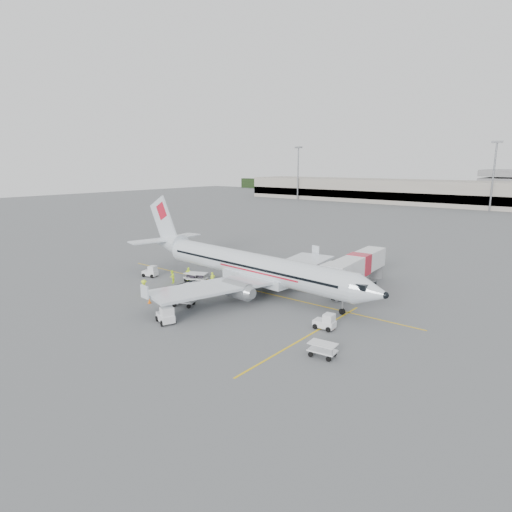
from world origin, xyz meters
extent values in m
plane|color=#56595B|center=(0.00, 0.00, 0.00)|extent=(360.00, 360.00, 0.00)
cube|color=yellow|center=(0.00, 0.00, 0.01)|extent=(44.00, 0.20, 0.01)
cube|color=yellow|center=(14.00, -8.00, 0.01)|extent=(0.20, 20.00, 0.01)
cone|color=#FE6703|center=(14.88, -5.15, 0.32)|extent=(0.39, 0.39, 0.64)
cone|color=#FE6703|center=(1.69, 12.87, 0.26)|extent=(0.32, 0.32, 0.53)
cone|color=#FE6703|center=(-4.66, -11.12, 0.29)|extent=(0.35, 0.35, 0.58)
imported|color=#C9EC23|center=(-4.29, -1.50, 0.85)|extent=(0.70, 0.74, 1.69)
imported|color=#C9EC23|center=(-9.02, -4.17, 0.86)|extent=(1.01, 1.05, 1.71)
imported|color=#C9EC23|center=(-7.51, -9.67, 0.95)|extent=(0.94, 1.35, 1.91)
imported|color=#C9EC23|center=(-8.33, -1.90, 0.89)|extent=(1.13, 0.79, 1.79)
camera|label=1|loc=(32.96, -39.04, 15.18)|focal=30.00mm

